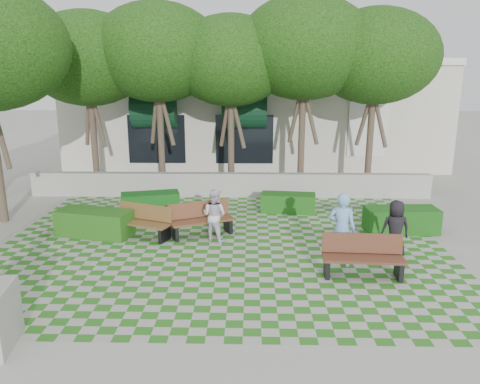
{
  "coord_description": "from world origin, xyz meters",
  "views": [
    {
      "loc": [
        0.79,
        -10.91,
        4.65
      ],
      "look_at": [
        0.5,
        1.5,
        1.4
      ],
      "focal_mm": 35.0,
      "sensor_mm": 36.0,
      "label": 1
    }
  ],
  "objects_px": {
    "hedge_west": "(94,223)",
    "person_white": "(214,215)",
    "hedge_midright": "(288,203)",
    "bench_west": "(142,222)",
    "person_dark": "(395,229)",
    "person_blue": "(342,229)",
    "hedge_midleft": "(151,202)",
    "hedge_east": "(401,220)",
    "bench_mid": "(201,220)",
    "bench_east": "(363,257)"
  },
  "relations": [
    {
      "from": "hedge_midright",
      "to": "hedge_midleft",
      "type": "xyz_separation_m",
      "value": [
        -4.63,
        -0.14,
        0.02
      ]
    },
    {
      "from": "bench_mid",
      "to": "person_blue",
      "type": "relative_size",
      "value": 1.04
    },
    {
      "from": "hedge_west",
      "to": "person_dark",
      "type": "distance_m",
      "value": 8.3
    },
    {
      "from": "hedge_midright",
      "to": "person_blue",
      "type": "bearing_deg",
      "value": -77.86
    },
    {
      "from": "hedge_east",
      "to": "person_blue",
      "type": "height_order",
      "value": "person_blue"
    },
    {
      "from": "person_dark",
      "to": "person_white",
      "type": "relative_size",
      "value": 1.01
    },
    {
      "from": "hedge_midleft",
      "to": "person_white",
      "type": "relative_size",
      "value": 1.28
    },
    {
      "from": "hedge_east",
      "to": "person_dark",
      "type": "height_order",
      "value": "person_dark"
    },
    {
      "from": "hedge_midright",
      "to": "person_white",
      "type": "height_order",
      "value": "person_white"
    },
    {
      "from": "person_dark",
      "to": "hedge_west",
      "type": "bearing_deg",
      "value": -12.07
    },
    {
      "from": "hedge_midleft",
      "to": "person_dark",
      "type": "relative_size",
      "value": 1.27
    },
    {
      "from": "bench_west",
      "to": "person_dark",
      "type": "bearing_deg",
      "value": 11.31
    },
    {
      "from": "person_blue",
      "to": "person_white",
      "type": "xyz_separation_m",
      "value": [
        -3.22,
        1.62,
        -0.18
      ]
    },
    {
      "from": "hedge_east",
      "to": "bench_mid",
      "type": "bearing_deg",
      "value": -176.05
    },
    {
      "from": "hedge_midleft",
      "to": "hedge_west",
      "type": "distance_m",
      "value": 2.59
    },
    {
      "from": "bench_mid",
      "to": "person_white",
      "type": "distance_m",
      "value": 0.67
    },
    {
      "from": "hedge_west",
      "to": "person_white",
      "type": "relative_size",
      "value": 1.45
    },
    {
      "from": "bench_west",
      "to": "hedge_west",
      "type": "xyz_separation_m",
      "value": [
        -1.41,
        0.1,
        -0.07
      ]
    },
    {
      "from": "hedge_east",
      "to": "hedge_midleft",
      "type": "bearing_deg",
      "value": 166.93
    },
    {
      "from": "person_white",
      "to": "hedge_east",
      "type": "bearing_deg",
      "value": -144.49
    },
    {
      "from": "hedge_midright",
      "to": "hedge_midleft",
      "type": "bearing_deg",
      "value": -178.28
    },
    {
      "from": "hedge_east",
      "to": "person_dark",
      "type": "relative_size",
      "value": 1.4
    },
    {
      "from": "hedge_midleft",
      "to": "person_blue",
      "type": "relative_size",
      "value": 1.03
    },
    {
      "from": "bench_west",
      "to": "person_white",
      "type": "relative_size",
      "value": 1.26
    },
    {
      "from": "hedge_east",
      "to": "person_dark",
      "type": "distance_m",
      "value": 2.1
    },
    {
      "from": "bench_west",
      "to": "hedge_midright",
      "type": "relative_size",
      "value": 1.04
    },
    {
      "from": "bench_west",
      "to": "person_blue",
      "type": "relative_size",
      "value": 1.01
    },
    {
      "from": "hedge_midright",
      "to": "hedge_west",
      "type": "height_order",
      "value": "hedge_west"
    },
    {
      "from": "person_dark",
      "to": "bench_west",
      "type": "bearing_deg",
      "value": -13.22
    },
    {
      "from": "person_blue",
      "to": "person_white",
      "type": "bearing_deg",
      "value": -3.39
    },
    {
      "from": "person_blue",
      "to": "bench_east",
      "type": "bearing_deg",
      "value": 144.29
    },
    {
      "from": "hedge_midleft",
      "to": "bench_east",
      "type": "bearing_deg",
      "value": -39.51
    },
    {
      "from": "person_dark",
      "to": "bench_mid",
      "type": "bearing_deg",
      "value": -18.84
    },
    {
      "from": "person_dark",
      "to": "person_blue",
      "type": "bearing_deg",
      "value": 18.12
    },
    {
      "from": "hedge_east",
      "to": "bench_west",
      "type": "bearing_deg",
      "value": -175.33
    },
    {
      "from": "hedge_west",
      "to": "person_white",
      "type": "height_order",
      "value": "person_white"
    },
    {
      "from": "hedge_midleft",
      "to": "hedge_west",
      "type": "relative_size",
      "value": 0.89
    },
    {
      "from": "hedge_east",
      "to": "person_white",
      "type": "xyz_separation_m",
      "value": [
        -5.45,
        -0.84,
        0.37
      ]
    },
    {
      "from": "hedge_east",
      "to": "bench_east",
      "type": "bearing_deg",
      "value": -120.69
    },
    {
      "from": "bench_mid",
      "to": "hedge_east",
      "type": "distance_m",
      "value": 5.89
    },
    {
      "from": "bench_mid",
      "to": "person_dark",
      "type": "distance_m",
      "value": 5.33
    },
    {
      "from": "bench_west",
      "to": "hedge_west",
      "type": "relative_size",
      "value": 0.87
    },
    {
      "from": "hedge_west",
      "to": "person_dark",
      "type": "xyz_separation_m",
      "value": [
        8.17,
        -1.4,
        0.37
      ]
    },
    {
      "from": "bench_west",
      "to": "hedge_midleft",
      "type": "distance_m",
      "value": 2.45
    },
    {
      "from": "hedge_midright",
      "to": "person_dark",
      "type": "bearing_deg",
      "value": -58.1
    },
    {
      "from": "hedge_east",
      "to": "person_white",
      "type": "bearing_deg",
      "value": -171.21
    },
    {
      "from": "hedge_midright",
      "to": "hedge_west",
      "type": "xyz_separation_m",
      "value": [
        -5.76,
        -2.47,
        0.06
      ]
    },
    {
      "from": "bench_east",
      "to": "bench_west",
      "type": "height_order",
      "value": "bench_east"
    },
    {
      "from": "hedge_midleft",
      "to": "person_dark",
      "type": "xyz_separation_m",
      "value": [
        7.04,
        -3.73,
        0.41
      ]
    },
    {
      "from": "hedge_midright",
      "to": "person_dark",
      "type": "distance_m",
      "value": 4.58
    }
  ]
}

